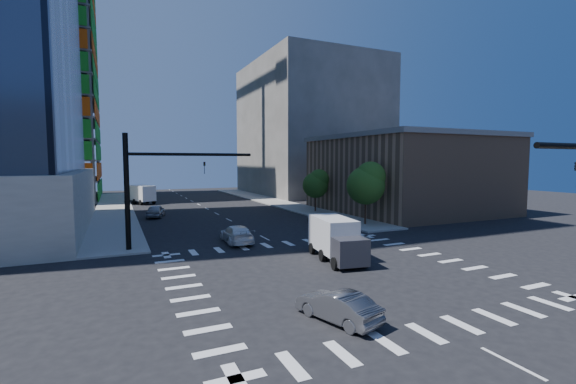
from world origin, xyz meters
TOP-DOWN VIEW (x-y plane):
  - ground at (0.00, 0.00)m, footprint 160.00×160.00m
  - road_markings at (0.00, 0.00)m, footprint 20.00×20.00m
  - sidewalk_ne at (12.50, 40.00)m, footprint 5.00×60.00m
  - sidewalk_nw at (-12.50, 40.00)m, footprint 5.00×60.00m
  - construction_building at (-27.41, 61.93)m, footprint 25.16×34.50m
  - commercial_building at (25.00, 22.00)m, footprint 20.50×22.50m
  - bg_building_ne at (27.00, 55.00)m, footprint 24.00×30.00m
  - signal_mast_nw at (-10.00, 11.50)m, footprint 10.20×0.40m
  - tree_south at (12.63, 13.90)m, footprint 4.16×4.16m
  - tree_north at (12.93, 25.90)m, footprint 3.54×3.52m
  - car_nb_far at (7.90, 14.94)m, footprint 2.36×4.70m
  - car_sb_near at (-2.93, 11.06)m, footprint 2.38×5.29m
  - car_sb_mid at (-7.75, 30.00)m, footprint 2.98×4.96m
  - car_sb_cross at (-3.63, -6.45)m, footprint 2.55×4.28m
  - box_truck_near at (1.78, 2.33)m, footprint 3.23×5.90m
  - box_truck_far at (-8.50, 47.61)m, footprint 4.41×6.33m

SIDE VIEW (x-z plane):
  - ground at x=0.00m, z-range 0.00..0.00m
  - road_markings at x=0.00m, z-range 0.00..0.01m
  - sidewalk_ne at x=12.50m, z-range 0.00..0.15m
  - sidewalk_nw at x=-12.50m, z-range 0.00..0.15m
  - car_nb_far at x=7.90m, z-range 0.00..1.28m
  - car_sb_cross at x=-3.63m, z-range 0.00..1.33m
  - car_sb_near at x=-2.93m, z-range 0.00..1.51m
  - car_sb_mid at x=-7.75m, z-range 0.00..1.58m
  - box_truck_near at x=1.78m, z-range -0.17..2.77m
  - box_truck_far at x=-8.50m, z-range -0.18..2.88m
  - tree_north at x=12.93m, z-range 1.10..6.88m
  - tree_south at x=12.63m, z-range 1.27..8.10m
  - commercial_building at x=25.00m, z-range 0.01..10.61m
  - signal_mast_nw at x=-10.00m, z-range 0.99..9.99m
  - bg_building_ne at x=27.00m, z-range 0.00..28.00m
  - construction_building at x=-27.41m, z-range -10.69..59.91m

